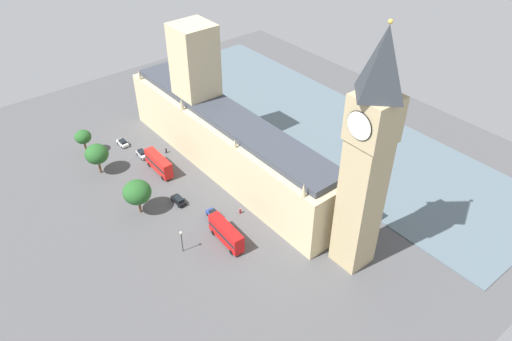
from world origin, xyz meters
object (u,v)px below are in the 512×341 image
Objects in this scene: parliament_building at (223,133)px; car_blue_kerbside at (214,214)px; street_lamp_slot_11 at (181,238)px; car_white_corner at (123,143)px; plane_tree_near_tower at (137,192)px; pedestrian_by_river_gate at (240,211)px; car_silver_under_trees at (142,154)px; double_decker_bus_opposite_hall at (226,233)px; plane_tree_slot_10 at (97,154)px; car_black_trailing at (179,200)px; plane_tree_far_end at (83,137)px; pedestrian_leading at (166,151)px; clock_tower at (368,156)px; double_decker_bus_midblock at (159,163)px.

car_blue_kerbside is (14.53, 15.77, -8.82)m from parliament_building.
car_white_corner is at bearing -100.87° from street_lamp_slot_11.
street_lamp_slot_11 is at bearing 93.24° from plane_tree_near_tower.
pedestrian_by_river_gate is 0.18× the size of plane_tree_near_tower.
double_decker_bus_opposite_hall reaches higher than car_silver_under_trees.
plane_tree_near_tower is 20.56m from plane_tree_slot_10.
car_black_trailing is at bearing 111.60° from plane_tree_slot_10.
car_silver_under_trees is 23.75m from plane_tree_near_tower.
plane_tree_slot_10 is at bearing -88.30° from plane_tree_near_tower.
car_black_trailing is 0.61× the size of plane_tree_far_end.
parliament_building is 16.63× the size of car_black_trailing.
car_black_trailing is 2.72× the size of pedestrian_leading.
pedestrian_leading is 18.93m from plane_tree_slot_10.
double_decker_bus_opposite_hall is at bearing 91.37° from car_silver_under_trees.
pedestrian_leading is (-8.67, -20.58, -0.15)m from car_black_trailing.
car_white_corner is 44.65m from pedestrian_by_river_gate.
plane_tree_slot_10 is 37.80m from street_lamp_slot_11.
pedestrian_by_river_gate is 40.71m from plane_tree_slot_10.
car_silver_under_trees is 2.83× the size of pedestrian_by_river_gate.
street_lamp_slot_11 reaches higher than car_blue_kerbside.
car_black_trailing is (1.05, 31.59, 0.00)m from car_white_corner.
pedestrian_leading is at bearing 170.67° from plane_tree_slot_10.
pedestrian_leading is 38.59m from street_lamp_slot_11.
pedestrian_by_river_gate is at bearing 117.45° from plane_tree_slot_10.
plane_tree_slot_10 is (11.98, -0.33, 4.97)m from car_silver_under_trees.
double_decker_bus_opposite_hall is at bearing -49.54° from clock_tower.
pedestrian_leading is (-7.48, -38.45, -1.89)m from double_decker_bus_opposite_hall.
plane_tree_slot_10 is at bearing 136.09° from pedestrian_by_river_gate.
double_decker_bus_opposite_hall reaches higher than pedestrian_by_river_gate.
parliament_building is 47.23× the size of pedestrian_by_river_gate.
car_blue_kerbside is 0.49× the size of plane_tree_near_tower.
car_white_corner and car_silver_under_trees have the same top height.
clock_tower is 4.85× the size of double_decker_bus_opposite_hall.
clock_tower is 32.56× the size of pedestrian_by_river_gate.
pedestrian_by_river_gate is (-0.62, 32.88, -0.03)m from pedestrian_leading.
car_silver_under_trees is at bearing 92.51° from car_blue_kerbside.
pedestrian_leading is (-7.62, 11.01, -0.14)m from car_white_corner.
car_black_trailing is at bearing 161.11° from plane_tree_near_tower.
double_decker_bus_midblock is (15.25, -8.00, -7.07)m from parliament_building.
car_black_trailing is 0.78× the size of street_lamp_slot_11.
street_lamp_slot_11 is (8.93, -3.68, 1.41)m from double_decker_bus_opposite_hall.
clock_tower is 71.11m from plane_tree_slot_10.
plane_tree_near_tower reaches higher than car_blue_kerbside.
car_silver_under_trees is at bearing -89.00° from double_decker_bus_opposite_hall.
parliament_building is at bearing 133.60° from plane_tree_far_end.
car_blue_kerbside is 6.24m from pedestrian_by_river_gate.
pedestrian_by_river_gate is (-8.24, 43.89, -0.17)m from car_white_corner.
car_black_trailing is (18.72, -38.43, -25.72)m from clock_tower.
pedestrian_leading is 25.29m from plane_tree_near_tower.
parliament_building is 17.37× the size of car_blue_kerbside.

